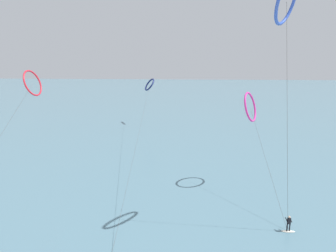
{
  "coord_description": "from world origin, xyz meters",
  "views": [
    {
      "loc": [
        2.26,
        -15.94,
        17.1
      ],
      "look_at": [
        0.0,
        19.47,
        8.69
      ],
      "focal_mm": 31.83,
      "sensor_mm": 36.0,
      "label": 1
    }
  ],
  "objects_px": {
    "kite_cobalt": "(287,0)",
    "kite_magenta": "(250,107)",
    "surfer_ivory": "(289,225)",
    "kite_navy": "(150,85)",
    "kite_crimson": "(33,83)"
  },
  "relations": [
    {
      "from": "kite_cobalt",
      "to": "kite_magenta",
      "type": "relative_size",
      "value": 1.81
    },
    {
      "from": "kite_navy",
      "to": "kite_crimson",
      "type": "distance_m",
      "value": 34.24
    },
    {
      "from": "kite_cobalt",
      "to": "kite_magenta",
      "type": "height_order",
      "value": "kite_cobalt"
    },
    {
      "from": "kite_magenta",
      "to": "surfer_ivory",
      "type": "bearing_deg",
      "value": -141.66
    },
    {
      "from": "surfer_ivory",
      "to": "kite_magenta",
      "type": "xyz_separation_m",
      "value": [
        -2.1,
        11.09,
        9.88
      ]
    },
    {
      "from": "kite_cobalt",
      "to": "kite_navy",
      "type": "relative_size",
      "value": 0.44
    },
    {
      "from": "surfer_ivory",
      "to": "kite_navy",
      "type": "bearing_deg",
      "value": -81.29
    },
    {
      "from": "kite_crimson",
      "to": "kite_cobalt",
      "type": "bearing_deg",
      "value": -110.75
    },
    {
      "from": "kite_cobalt",
      "to": "kite_magenta",
      "type": "bearing_deg",
      "value": -144.87
    },
    {
      "from": "surfer_ivory",
      "to": "kite_magenta",
      "type": "height_order",
      "value": "kite_magenta"
    },
    {
      "from": "kite_cobalt",
      "to": "kite_magenta",
      "type": "distance_m",
      "value": 15.03
    },
    {
      "from": "kite_magenta",
      "to": "kite_crimson",
      "type": "height_order",
      "value": "kite_crimson"
    },
    {
      "from": "kite_cobalt",
      "to": "surfer_ivory",
      "type": "bearing_deg",
      "value": 96.6
    },
    {
      "from": "kite_navy",
      "to": "kite_crimson",
      "type": "relative_size",
      "value": 2.69
    },
    {
      "from": "kite_cobalt",
      "to": "kite_crimson",
      "type": "bearing_deg",
      "value": -81.83
    }
  ]
}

